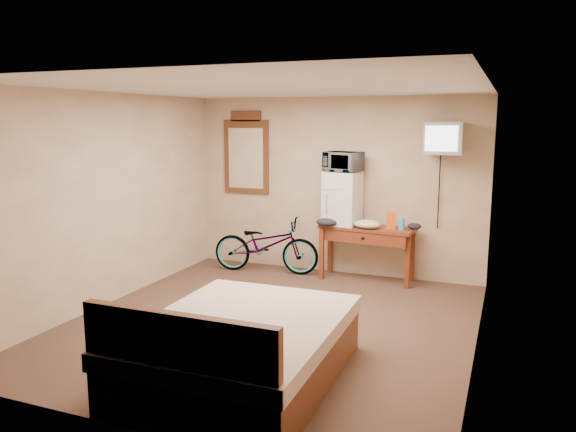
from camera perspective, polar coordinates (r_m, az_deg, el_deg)
The scene contains 13 objects.
room at distance 5.87m, azimuth -1.77°, elevation 0.64°, with size 4.60×4.64×2.50m.
desk at distance 7.69m, azimuth 7.98°, elevation -2.03°, with size 1.32×0.62×0.75m.
mini_fridge at distance 7.73m, azimuth 5.56°, elevation 1.80°, with size 0.49×0.47×0.73m.
microwave at distance 7.68m, azimuth 5.62°, elevation 5.51°, with size 0.49×0.33×0.27m, color white.
snack_bag at distance 7.53m, azimuth 10.45°, elevation -0.45°, with size 0.12×0.07×0.24m, color orange.
blue_cup at distance 7.52m, azimuth 11.45°, elevation -0.82°, with size 0.09×0.09×0.15m, color #3EA9D4.
cloth_cream at distance 7.55m, azimuth 8.07°, elevation -0.83°, with size 0.36×0.28×0.11m, color white.
cloth_dark_a at distance 7.64m, azimuth 3.98°, elevation -0.63°, with size 0.30×0.22×0.11m, color black.
cloth_dark_b at distance 7.60m, azimuth 12.73°, elevation -1.02°, with size 0.18×0.15×0.08m, color black.
crt_television at distance 7.39m, azimuth 15.51°, elevation 7.63°, with size 0.49×0.59×0.41m.
wall_mirror at distance 8.46m, azimuth -4.26°, elevation 6.33°, with size 0.72×0.04×1.22m.
bicycle at distance 8.09m, azimuth -2.25°, elevation -2.93°, with size 0.54×1.54×0.81m, color black.
bed at distance 4.81m, azimuth -5.11°, elevation -13.33°, with size 1.58×2.08×0.90m.
Camera 1 is at (2.32, -5.31, 2.18)m, focal length 35.00 mm.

